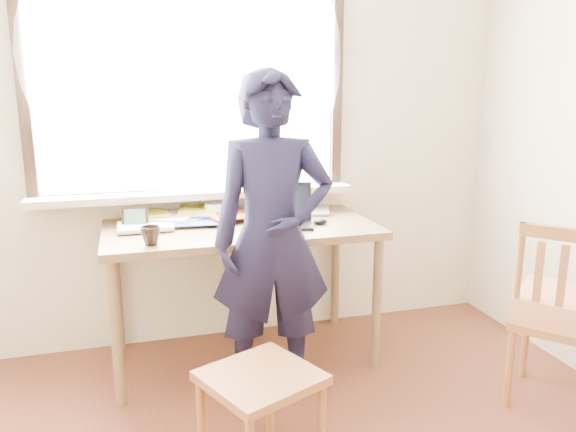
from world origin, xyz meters
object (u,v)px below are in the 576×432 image
object	(u,v)px
desk	(241,240)
side_chair	(563,310)
laptop	(283,215)
mug_white	(215,211)
mug_dark	(151,236)
person	(273,239)
work_chair	(261,389)

from	to	relation	value
desk	side_chair	bearing A→B (deg)	-33.20
laptop	mug_white	world-z (taller)	laptop
mug_white	mug_dark	bearing A→B (deg)	-130.37
mug_dark	side_chair	distance (m)	2.02
desk	person	xyz separation A→B (m)	(0.08, -0.39, 0.10)
laptop	side_chair	size ratio (longest dim) A/B	0.41
desk	mug_white	xyz separation A→B (m)	(-0.11, 0.20, 0.13)
laptop	side_chair	xyz separation A→B (m)	(1.15, -0.87, -0.35)
desk	person	world-z (taller)	person
mug_dark	side_chair	bearing A→B (deg)	-19.15
mug_white	work_chair	bearing A→B (deg)	-90.71
work_chair	mug_dark	bearing A→B (deg)	117.05
mug_dark	side_chair	size ratio (longest dim) A/B	0.10
desk	work_chair	xyz separation A→B (m)	(-0.13, -0.97, -0.35)
work_chair	laptop	bearing A→B (deg)	69.18
desk	work_chair	bearing A→B (deg)	-97.50
work_chair	person	xyz separation A→B (m)	(0.20, 0.58, 0.45)
desk	mug_dark	size ratio (longest dim) A/B	15.20
mug_white	side_chair	world-z (taller)	side_chair
mug_dark	person	world-z (taller)	person
desk	mug_white	distance (m)	0.26
laptop	work_chair	size ratio (longest dim) A/B	0.70
laptop	person	world-z (taller)	person
side_chair	person	distance (m)	1.44
side_chair	laptop	bearing A→B (deg)	142.97
desk	work_chair	size ratio (longest dim) A/B	2.73
desk	laptop	distance (m)	0.27
mug_white	side_chair	xyz separation A→B (m)	(1.50, -1.10, -0.35)
work_chair	person	world-z (taller)	person
work_chair	side_chair	distance (m)	1.52
laptop	mug_dark	xyz separation A→B (m)	(-0.72, -0.22, -0.01)
side_chair	desk	bearing A→B (deg)	146.80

